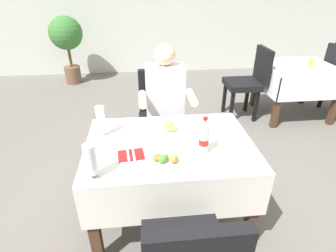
# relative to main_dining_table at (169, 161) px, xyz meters

# --- Properties ---
(ground_plane) EXTENTS (11.00, 11.00, 0.00)m
(ground_plane) POSITION_rel_main_dining_table_xyz_m (0.08, -0.00, -0.56)
(ground_plane) COLOR #66605B
(main_dining_table) EXTENTS (1.19, 0.84, 0.73)m
(main_dining_table) POSITION_rel_main_dining_table_xyz_m (0.00, 0.00, 0.00)
(main_dining_table) COLOR white
(main_dining_table) RESTS_ON ground
(chair_far_diner_seat) EXTENTS (0.44, 0.50, 0.97)m
(chair_far_diner_seat) POSITION_rel_main_dining_table_xyz_m (0.00, 0.81, -0.01)
(chair_far_diner_seat) COLOR black
(chair_far_diner_seat) RESTS_ON ground
(seated_diner_far) EXTENTS (0.50, 0.46, 1.26)m
(seated_diner_far) POSITION_rel_main_dining_table_xyz_m (0.04, 0.70, 0.15)
(seated_diner_far) COLOR #282D42
(seated_diner_far) RESTS_ON ground
(plate_near_camera) EXTENTS (0.26, 0.26, 0.07)m
(plate_near_camera) POSITION_rel_main_dining_table_xyz_m (-0.05, -0.23, 0.19)
(plate_near_camera) COLOR white
(plate_near_camera) RESTS_ON main_dining_table
(plate_far_diner) EXTENTS (0.22, 0.22, 0.07)m
(plate_far_diner) POSITION_rel_main_dining_table_xyz_m (0.02, 0.17, 0.19)
(plate_far_diner) COLOR white
(plate_far_diner) RESTS_ON main_dining_table
(beer_glass_left) EXTENTS (0.07, 0.07, 0.24)m
(beer_glass_left) POSITION_rel_main_dining_table_xyz_m (-0.48, 0.15, 0.29)
(beer_glass_left) COLOR white
(beer_glass_left) RESTS_ON main_dining_table
(beer_glass_middle) EXTENTS (0.07, 0.07, 0.23)m
(beer_glass_middle) POSITION_rel_main_dining_table_xyz_m (-0.49, -0.33, 0.29)
(beer_glass_middle) COLOR white
(beer_glass_middle) RESTS_ON main_dining_table
(cola_bottle_primary) EXTENTS (0.07, 0.07, 0.27)m
(cola_bottle_primary) POSITION_rel_main_dining_table_xyz_m (0.21, -0.15, 0.28)
(cola_bottle_primary) COLOR silver
(cola_bottle_primary) RESTS_ON main_dining_table
(napkin_cutlery_set) EXTENTS (0.18, 0.19, 0.01)m
(napkin_cutlery_set) POSITION_rel_main_dining_table_xyz_m (-0.27, -0.13, 0.17)
(napkin_cutlery_set) COLOR maroon
(napkin_cutlery_set) RESTS_ON main_dining_table
(background_dining_table) EXTENTS (0.93, 0.84, 0.73)m
(background_dining_table) POSITION_rel_main_dining_table_xyz_m (1.95, 1.73, -0.01)
(background_dining_table) COLOR white
(background_dining_table) RESTS_ON ground
(background_chair_left) EXTENTS (0.50, 0.44, 0.97)m
(background_chair_left) POSITION_rel_main_dining_table_xyz_m (1.28, 1.73, -0.01)
(background_chair_left) COLOR black
(background_chair_left) RESTS_ON ground
(background_table_tumbler) EXTENTS (0.06, 0.06, 0.11)m
(background_table_tumbler) POSITION_rel_main_dining_table_xyz_m (2.05, 1.64, 0.22)
(background_table_tumbler) COLOR gold
(background_table_tumbler) RESTS_ON background_dining_table
(potted_plant_corner) EXTENTS (0.58, 0.58, 1.20)m
(potted_plant_corner) POSITION_rel_main_dining_table_xyz_m (-1.45, 3.44, 0.26)
(potted_plant_corner) COLOR brown
(potted_plant_corner) RESTS_ON ground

